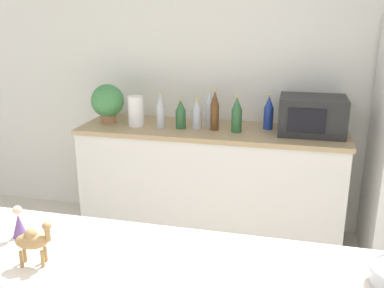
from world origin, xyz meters
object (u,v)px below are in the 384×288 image
object	(u,v)px
wise_man_figurine_crimson	(19,223)
back_bottle_5	(181,114)
camel_figurine	(33,240)
potted_plant	(108,102)
back_bottle_0	(237,115)
microwave	(312,115)
paper_towel_roll	(136,111)
back_bottle_6	(215,111)
back_bottle_4	(197,114)
back_bottle_3	(269,113)
back_bottle_2	(161,111)
back_bottle_1	(210,109)

from	to	relation	value
wise_man_figurine_crimson	back_bottle_5	bearing A→B (deg)	87.38
camel_figurine	potted_plant	bearing A→B (deg)	108.12
potted_plant	back_bottle_0	world-z (taller)	potted_plant
microwave	wise_man_figurine_crimson	size ratio (longest dim) A/B	4.02
paper_towel_roll	back_bottle_5	world-z (taller)	paper_towel_roll
back_bottle_6	back_bottle_5	bearing A→B (deg)	-177.96
paper_towel_roll	back_bottle_4	bearing A→B (deg)	4.13
paper_towel_roll	camel_figurine	size ratio (longest dim) A/B	1.61
paper_towel_roll	back_bottle_0	bearing A→B (deg)	0.07
camel_figurine	wise_man_figurine_crimson	xyz separation A→B (m)	(-0.16, 0.15, -0.04)
camel_figurine	back_bottle_6	bearing A→B (deg)	84.58
microwave	camel_figurine	size ratio (longest dim) A/B	3.21
back_bottle_3	back_bottle_4	size ratio (longest dim) A/B	1.13
microwave	back_bottle_5	world-z (taller)	microwave
potted_plant	back_bottle_6	size ratio (longest dim) A/B	1.00
back_bottle_2	potted_plant	bearing A→B (deg)	170.86
wise_man_figurine_crimson	back_bottle_0	bearing A→B (deg)	74.68
paper_towel_roll	wise_man_figurine_crimson	world-z (taller)	paper_towel_roll
back_bottle_0	back_bottle_5	world-z (taller)	back_bottle_0
back_bottle_0	paper_towel_roll	bearing A→B (deg)	-179.93
back_bottle_3	camel_figurine	world-z (taller)	back_bottle_3
potted_plant	back_bottle_5	distance (m)	0.63
back_bottle_2	camel_figurine	xyz separation A→B (m)	(0.22, -2.05, 0.04)
microwave	wise_man_figurine_crimson	xyz separation A→B (m)	(-1.08, -2.01, 0.00)
back_bottle_5	wise_man_figurine_crimson	world-z (taller)	back_bottle_5
microwave	back_bottle_3	xyz separation A→B (m)	(-0.32, 0.06, -0.01)
microwave	back_bottle_3	bearing A→B (deg)	168.86
back_bottle_0	wise_man_figurine_crimson	world-z (taller)	back_bottle_0
paper_towel_roll	back_bottle_5	size ratio (longest dim) A/B	1.03
potted_plant	back_bottle_2	distance (m)	0.48
back_bottle_3	back_bottle_5	world-z (taller)	back_bottle_3
back_bottle_6	back_bottle_1	bearing A→B (deg)	125.18
back_bottle_1	back_bottle_0	bearing A→B (deg)	-22.81
back_bottle_2	back_bottle_5	size ratio (longest dim) A/B	1.21
microwave	potted_plant	bearing A→B (deg)	-178.98
microwave	back_bottle_1	distance (m)	0.78
back_bottle_1	back_bottle_2	distance (m)	0.39
back_bottle_5	back_bottle_1	bearing A→B (deg)	21.43
back_bottle_1	back_bottle_5	size ratio (longest dim) A/B	1.33
paper_towel_roll	back_bottle_3	size ratio (longest dim) A/B	0.90
back_bottle_5	paper_towel_roll	bearing A→B (deg)	-178.27
back_bottle_4	microwave	bearing A→B (deg)	3.14
back_bottle_0	back_bottle_4	size ratio (longest dim) A/B	1.17
back_bottle_0	back_bottle_6	size ratio (longest dim) A/B	0.88
microwave	wise_man_figurine_crimson	distance (m)	2.28
microwave	back_bottle_2	bearing A→B (deg)	-174.72
back_bottle_3	back_bottle_5	distance (m)	0.68
back_bottle_6	back_bottle_0	bearing A→B (deg)	-6.50
back_bottle_0	back_bottle_2	distance (m)	0.59
back_bottle_3	back_bottle_5	xyz separation A→B (m)	(-0.67, -0.14, -0.02)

